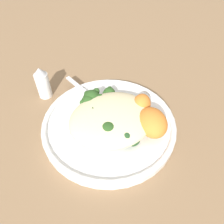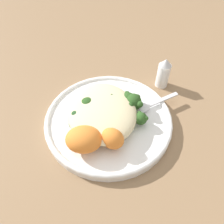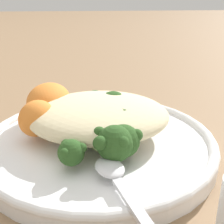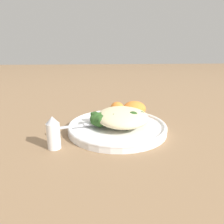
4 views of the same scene
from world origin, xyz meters
name	(u,v)px [view 4 (image 4 of 4)]	position (x,y,z in m)	size (l,w,h in m)	color
ground_plane	(114,133)	(0.00, 0.00, 0.00)	(4.00, 4.00, 0.00)	#846647
plate	(117,127)	(0.01, -0.01, 0.01)	(0.27, 0.27, 0.02)	white
quinoa_mound	(122,117)	(0.01, -0.02, 0.04)	(0.16, 0.14, 0.04)	beige
broccoli_stalk_0	(101,117)	(0.04, 0.03, 0.03)	(0.03, 0.08, 0.03)	#ADC675
broccoli_stalk_1	(99,119)	(0.01, 0.04, 0.04)	(0.06, 0.08, 0.04)	#ADC675
broccoli_stalk_2	(103,120)	(0.00, 0.03, 0.04)	(0.09, 0.09, 0.03)	#ADC675
broccoli_stalk_3	(115,120)	(0.00, 0.00, 0.04)	(0.09, 0.04, 0.04)	#ADC675
broccoli_stalk_4	(125,122)	(-0.01, -0.03, 0.04)	(0.09, 0.05, 0.03)	#ADC675
broccoli_stalk_5	(130,119)	(0.00, -0.04, 0.04)	(0.09, 0.09, 0.04)	#ADC675
sweet_potato_chunk_0	(117,109)	(0.08, -0.02, 0.04)	(0.05, 0.04, 0.04)	orange
sweet_potato_chunk_1	(134,109)	(0.08, -0.07, 0.04)	(0.07, 0.05, 0.05)	orange
sweet_potato_chunk_2	(128,113)	(0.05, -0.04, 0.04)	(0.05, 0.04, 0.03)	orange
kale_tuft	(138,116)	(0.03, -0.07, 0.04)	(0.05, 0.05, 0.03)	#234723
spoon	(85,124)	(0.00, 0.08, 0.03)	(0.05, 0.11, 0.01)	silver
salt_shaker	(53,133)	(-0.08, 0.14, 0.04)	(0.03, 0.03, 0.08)	white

